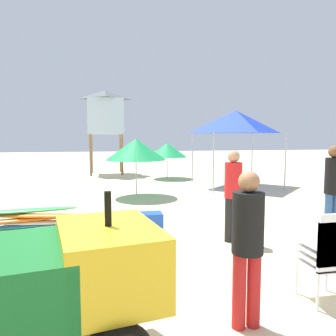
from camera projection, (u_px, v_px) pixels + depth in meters
The scene contains 12 objects.
ground at pixel (141, 303), 3.89m from camera, with size 80.00×80.00×0.00m, color beige.
utility_cart at pixel (6, 288), 2.57m from camera, with size 2.72×1.68×1.50m.
stacked_plastic_chairs at pixel (330, 250), 3.82m from camera, with size 0.48×0.48×1.11m.
surfboard_pile at pixel (32, 220), 6.78m from camera, with size 2.60×0.75×0.48m.
lifeguard_near_center at pixel (233, 189), 6.11m from camera, with size 0.32×0.32×1.71m.
lifeguard_near_right at pixel (248, 239), 3.33m from camera, with size 0.32×0.32×1.62m.
lifeguard_far_right at pixel (333, 185), 6.29m from camera, with size 0.32×0.32×1.80m.
popup_canopy at pixel (236, 122), 12.93m from camera, with size 2.80×2.80×2.98m.
lifeguard_tower at pixel (106, 112), 17.14m from camera, with size 1.98×1.98×4.34m.
beach_umbrella_left at pixel (167, 150), 15.39m from camera, with size 1.87×1.87×1.66m.
beach_umbrella_mid at pixel (136, 149), 10.67m from camera, with size 1.97×1.97×1.90m.
cooler_box at pixel (148, 223), 6.78m from camera, with size 0.59×0.39×0.40m, color blue.
Camera 1 is at (-0.41, -3.71, 1.96)m, focal length 35.31 mm.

